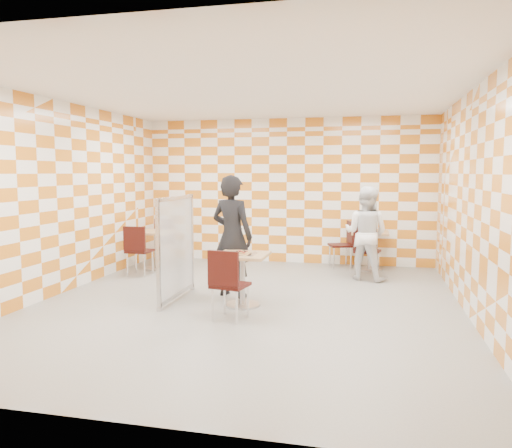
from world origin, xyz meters
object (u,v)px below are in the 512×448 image
at_px(man_dark, 232,236).
at_px(sport_bottle, 359,226).
at_px(second_table, 370,244).
at_px(partition, 176,247).
at_px(chair_empty_near, 137,247).
at_px(chair_empty_far, 165,237).
at_px(main_table, 242,271).
at_px(chair_second_front, 366,247).
at_px(man_white, 366,233).
at_px(chair_second_side, 345,240).
at_px(chair_main_front, 227,279).
at_px(soda_bottle, 375,226).
at_px(empty_table, 156,243).

distance_m(man_dark, sport_bottle, 3.29).
height_order(second_table, partition, partition).
bearing_deg(chair_empty_near, chair_empty_far, 91.72).
distance_m(chair_empty_far, man_dark, 3.20).
distance_m(main_table, man_dark, 0.72).
height_order(main_table, second_table, same).
xyz_separation_m(chair_empty_far, partition, (1.37, -2.76, 0.25)).
bearing_deg(main_table, chair_second_front, 55.30).
relative_size(partition, man_dark, 0.84).
height_order(man_dark, man_white, man_dark).
relative_size(chair_empty_near, sport_bottle, 4.62).
xyz_separation_m(main_table, chair_second_side, (1.27, 3.22, 0.04)).
distance_m(chair_main_front, partition, 1.39).
bearing_deg(chair_second_front, main_table, -124.70).
relative_size(main_table, second_table, 1.00).
bearing_deg(man_dark, man_white, -123.39).
bearing_deg(soda_bottle, partition, -133.44).
bearing_deg(man_white, chair_second_side, -47.96).
bearing_deg(chair_empty_far, chair_second_front, -6.07).
bearing_deg(chair_empty_near, chair_second_side, 24.86).
bearing_deg(chair_empty_far, man_dark, -48.21).
relative_size(chair_second_front, man_dark, 0.50).
distance_m(chair_main_front, soda_bottle, 4.37).
height_order(main_table, chair_empty_far, chair_empty_far).
relative_size(chair_second_side, soda_bottle, 4.02).
relative_size(chair_second_side, partition, 0.60).
height_order(chair_main_front, chair_empty_near, same).
distance_m(chair_second_front, partition, 3.59).
height_order(chair_second_front, chair_empty_near, same).
bearing_deg(chair_second_front, partition, -139.69).
relative_size(chair_second_front, chair_empty_far, 1.00).
relative_size(chair_second_side, man_white, 0.56).
distance_m(man_white, sport_bottle, 1.06).
bearing_deg(empty_table, chair_second_front, 2.97).
relative_size(chair_empty_far, man_dark, 0.50).
bearing_deg(chair_second_front, chair_empty_near, -167.35).
bearing_deg(second_table, man_white, -94.62).
distance_m(chair_second_front, chair_empty_near, 4.16).
distance_m(chair_second_front, soda_bottle, 0.81).
bearing_deg(chair_second_side, main_table, -111.58).
relative_size(man_white, soda_bottle, 7.17).
bearing_deg(chair_main_front, chair_empty_far, 123.45).
distance_m(chair_second_front, sport_bottle, 0.86).
height_order(chair_empty_near, man_dark, man_dark).
height_order(chair_second_front, sport_bottle, sport_bottle).
height_order(chair_second_side, chair_empty_near, same).
bearing_deg(second_table, sport_bottle, 145.59).
xyz_separation_m(chair_second_side, man_white, (0.41, -1.03, 0.28)).
bearing_deg(empty_table, second_table, 11.93).
bearing_deg(partition, man_white, 37.18).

